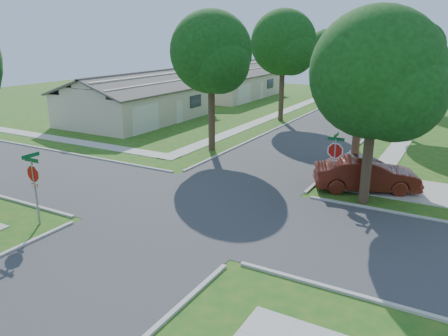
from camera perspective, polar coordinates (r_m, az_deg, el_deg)
name	(u,v)px	position (r m, az deg, el deg)	size (l,w,h in m)	color
ground	(199,207)	(19.66, -3.33, -5.14)	(100.00, 100.00, 0.00)	#1C5818
road_ns	(199,207)	(19.66, -3.33, -5.13)	(7.00, 100.00, 0.02)	#333335
sidewalk_ne	(417,122)	(42.10, 23.85, 5.50)	(1.20, 40.00, 0.04)	#9E9B91
sidewalk_nw	(286,111)	(44.88, 8.16, 7.42)	(1.20, 40.00, 0.04)	#9E9B91
driveway	(409,189)	(23.65, 23.00, -2.57)	(8.80, 3.60, 0.05)	#9E9B91
stop_sign_sw	(34,177)	(18.83, -23.62, -1.06)	(1.05, 0.80, 2.98)	gray
stop_sign_ne	(335,153)	(21.33, 14.29, 1.89)	(1.05, 0.80, 2.98)	gray
tree_e_near	(364,69)	(24.88, 17.77, 12.18)	(4.97, 4.80, 8.28)	#38281C
tree_e_mid	(400,50)	(36.66, 22.00, 14.06)	(5.59, 5.40, 9.21)	#38281C
tree_e_far	(420,49)	(49.56, 24.18, 13.98)	(5.17, 5.00, 8.72)	#38281C
tree_w_near	(212,56)	(28.34, -1.59, 14.43)	(5.38, 5.20, 8.97)	#38281C
tree_w_mid	(284,46)	(39.10, 7.84, 15.56)	(5.80, 5.60, 9.56)	#38281C
tree_w_far	(327,52)	(51.42, 13.37, 14.50)	(4.76, 4.60, 8.04)	#38281C
tree_ne_corner	(377,80)	(19.88, 19.34, 10.85)	(5.80, 5.60, 8.66)	#38281C
house_nw_near	(138,103)	(40.27, -11.15, 8.33)	(8.42, 13.60, 4.23)	beige
house_nw_far	(229,85)	(54.22, 0.69, 10.83)	(8.42, 13.60, 4.23)	beige
car_driveway	(366,174)	(22.56, 18.10, -0.81)	(1.75, 5.01, 1.65)	#561B11
car_curb_east	(384,110)	(42.54, 20.11, 7.07)	(1.85, 4.60, 1.57)	black
car_curb_west	(360,86)	(62.33, 17.37, 10.18)	(2.10, 5.16, 1.50)	black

